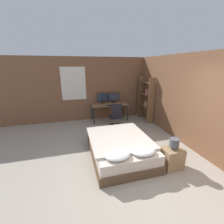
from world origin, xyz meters
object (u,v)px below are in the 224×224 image
(bed, at_px, (120,147))
(keyboard, at_px, (111,105))
(nightstand, at_px, (172,158))
(desk, at_px, (110,106))
(monitor_right, at_px, (114,97))
(bookshelf, at_px, (147,98))
(monitor_left, at_px, (103,98))
(office_chair, at_px, (116,118))
(computer_mouse, at_px, (118,104))
(bedside_lamp, at_px, (174,143))

(bed, height_order, keyboard, keyboard)
(nightstand, xyz_separation_m, desk, (-0.61, 3.55, 0.40))
(monitor_right, bearing_deg, bookshelf, -29.62)
(desk, height_order, monitor_right, monitor_right)
(monitor_right, distance_m, bookshelf, 1.46)
(bed, height_order, bookshelf, bookshelf)
(desk, relative_size, monitor_left, 3.32)
(bed, xyz_separation_m, bookshelf, (1.95, 2.27, 0.78))
(desk, bearing_deg, nightstand, -80.28)
(monitor_left, distance_m, office_chair, 1.24)
(nightstand, xyz_separation_m, keyboard, (-0.61, 3.33, 0.50))
(keyboard, bearing_deg, computer_mouse, 0.00)
(bedside_lamp, height_order, bookshelf, bookshelf)
(office_chair, bearing_deg, keyboard, 93.29)
(monitor_left, relative_size, monitor_right, 1.00)
(bed, distance_m, keyboard, 2.63)
(bookshelf, bearing_deg, nightstand, -106.67)
(bed, distance_m, office_chair, 2.02)
(bed, bearing_deg, computer_mouse, 74.18)
(monitor_left, relative_size, keyboard, 1.18)
(computer_mouse, bearing_deg, monitor_right, 94.28)
(bed, relative_size, monitor_left, 4.22)
(bed, relative_size, bedside_lamp, 7.71)
(bedside_lamp, bearing_deg, keyboard, 100.35)
(desk, relative_size, computer_mouse, 22.59)
(computer_mouse, bearing_deg, desk, 142.92)
(monitor_right, height_order, office_chair, monitor_right)
(nightstand, xyz_separation_m, office_chair, (-0.58, 2.75, 0.12))
(computer_mouse, bearing_deg, monitor_left, 141.07)
(bedside_lamp, distance_m, keyboard, 3.39)
(bedside_lamp, relative_size, bookshelf, 0.14)
(keyboard, bearing_deg, desk, 90.00)
(nightstand, distance_m, bedside_lamp, 0.41)
(bedside_lamp, xyz_separation_m, computer_mouse, (-0.32, 3.33, 0.10))
(bed, height_order, monitor_right, monitor_right)
(bed, relative_size, bookshelf, 1.06)
(bookshelf, bearing_deg, monitor_right, 150.38)
(monitor_left, bearing_deg, bed, -93.27)
(monitor_left, xyz_separation_m, keyboard, (0.26, -0.44, -0.25))
(monitor_right, relative_size, office_chair, 0.49)
(bedside_lamp, xyz_separation_m, bookshelf, (0.92, 3.06, 0.39))
(monitor_left, distance_m, computer_mouse, 0.75)
(monitor_left, height_order, monitor_right, same)
(nightstand, height_order, monitor_left, monitor_left)
(nightstand, bearing_deg, bookshelf, 73.33)
(bed, distance_m, monitor_left, 3.09)
(keyboard, bearing_deg, monitor_right, 59.81)
(computer_mouse, xyz_separation_m, bookshelf, (1.23, -0.27, 0.29))
(keyboard, distance_m, computer_mouse, 0.29)
(desk, distance_m, monitor_right, 0.48)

